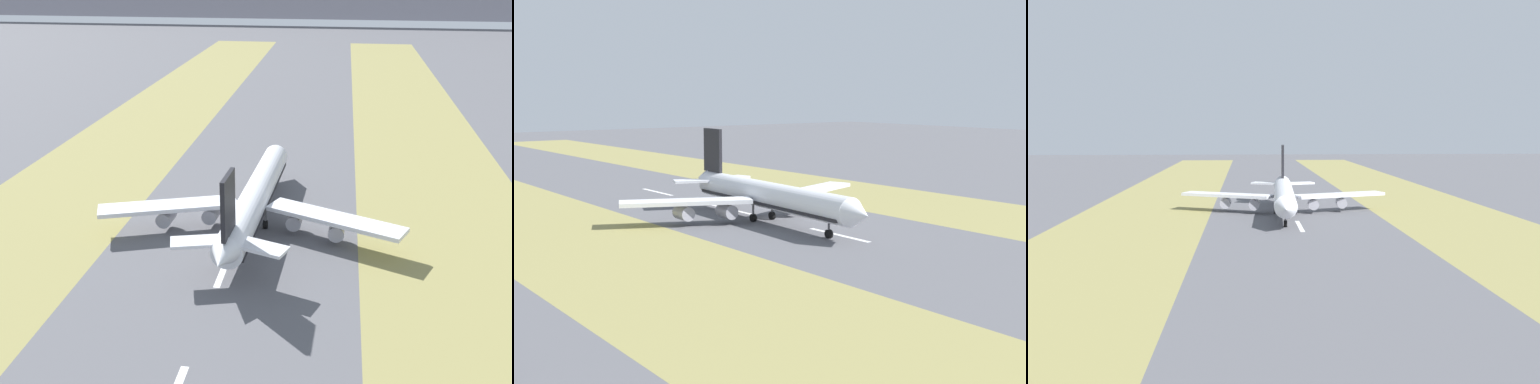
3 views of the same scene
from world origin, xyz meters
TOP-DOWN VIEW (x-y plane):
  - ground_plane at (0.00, 0.00)m, footprint 800.00×800.00m
  - grass_median_west at (-45.00, 0.00)m, footprint 40.00×600.00m
  - grass_median_east at (45.00, 0.00)m, footprint 40.00×600.00m
  - centreline_dash_near at (0.00, -55.28)m, footprint 1.20×18.00m
  - centreline_dash_mid at (0.00, -15.28)m, footprint 1.20×18.00m
  - centreline_dash_far at (0.00, 24.72)m, footprint 1.20×18.00m
  - airplane_main_jet at (2.88, 2.81)m, footprint 64.07×67.18m

SIDE VIEW (x-z plane):
  - ground_plane at x=0.00m, z-range 0.00..0.00m
  - grass_median_west at x=-45.00m, z-range 0.00..0.01m
  - grass_median_east at x=45.00m, z-range 0.00..0.01m
  - centreline_dash_near at x=0.00m, z-range 0.00..0.01m
  - centreline_dash_mid at x=0.00m, z-range 0.00..0.01m
  - centreline_dash_far at x=0.00m, z-range 0.00..0.01m
  - airplane_main_jet at x=2.88m, z-range -4.08..16.12m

